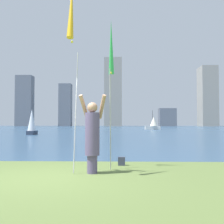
% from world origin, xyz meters
% --- Properties ---
extents(ground, '(120.00, 138.00, 0.12)m').
position_xyz_m(ground, '(0.00, 50.95, -0.06)').
color(ground, '#5B7038').
extents(person, '(0.74, 0.55, 2.03)m').
position_xyz_m(person, '(1.00, 0.55, 1.00)').
color(person, '#594C72').
rests_on(person, ground).
extents(kite_flag_left, '(0.16, 1.28, 4.75)m').
position_xyz_m(kite_flag_left, '(0.54, -0.01, 3.90)').
color(kite_flag_left, '#B2B2B7').
rests_on(kite_flag_left, ground).
extents(kite_flag_right, '(0.16, 1.18, 4.22)m').
position_xyz_m(kite_flag_right, '(1.46, 1.36, 3.39)').
color(kite_flag_right, '#B2B2B7').
rests_on(kite_flag_right, ground).
extents(bag, '(0.21, 0.14, 0.26)m').
position_xyz_m(bag, '(1.75, 1.89, 0.13)').
color(bag, '#33384C').
rests_on(bag, ground).
extents(sailboat_0, '(2.98, 1.57, 3.70)m').
position_xyz_m(sailboat_0, '(8.04, 47.66, 1.17)').
color(sailboat_0, silver).
rests_on(sailboat_0, ground).
extents(sailboat_4, '(0.91, 1.81, 4.40)m').
position_xyz_m(sailboat_4, '(-8.10, 23.91, 1.32)').
color(sailboat_4, '#333D51').
rests_on(sailboat_4, ground).
extents(skyline_tower_0, '(6.28, 4.27, 19.65)m').
position_xyz_m(skyline_tower_0, '(-35.61, 100.17, 9.82)').
color(skyline_tower_0, slate).
rests_on(skyline_tower_0, ground).
extents(skyline_tower_1, '(4.85, 4.06, 16.85)m').
position_xyz_m(skyline_tower_1, '(-20.34, 103.55, 8.42)').
color(skyline_tower_1, slate).
rests_on(skyline_tower_1, ground).
extents(skyline_tower_2, '(6.72, 5.74, 26.30)m').
position_xyz_m(skyline_tower_2, '(-1.19, 100.75, 13.15)').
color(skyline_tower_2, gray).
rests_on(skyline_tower_2, ground).
extents(skyline_tower_3, '(6.49, 5.49, 6.94)m').
position_xyz_m(skyline_tower_3, '(19.90, 102.88, 3.47)').
color(skyline_tower_3, slate).
rests_on(skyline_tower_3, ground).
extents(skyline_tower_4, '(5.99, 7.98, 22.83)m').
position_xyz_m(skyline_tower_4, '(35.10, 101.09, 11.41)').
color(skyline_tower_4, gray).
rests_on(skyline_tower_4, ground).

